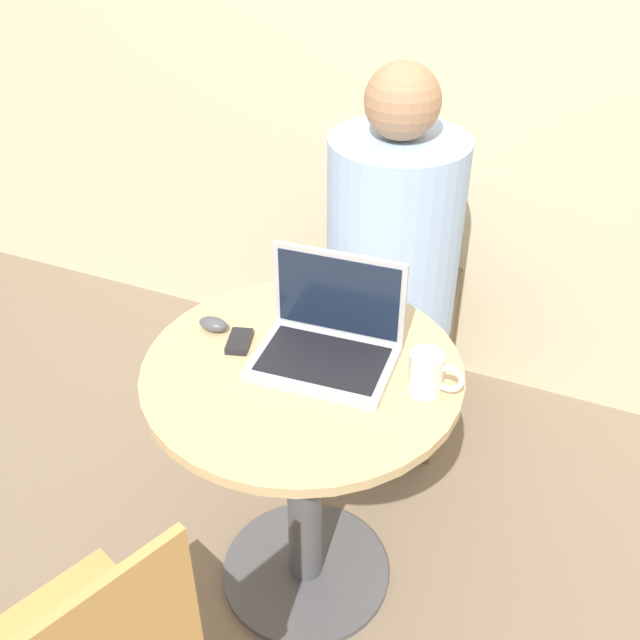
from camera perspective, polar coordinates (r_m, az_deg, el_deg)
ground_plane at (r=2.22m, az=-1.08°, el=-18.64°), size 12.00×12.00×0.00m
round_table at (r=1.83m, az=-1.25°, el=-9.32°), size 0.72×0.72×0.74m
laptop at (r=1.66m, az=0.66°, el=-1.44°), size 0.32×0.24×0.23m
cell_phone at (r=1.74m, az=-6.17°, el=-1.62°), size 0.07×0.10×0.02m
computer_mouse at (r=1.79m, az=-8.12°, el=-0.32°), size 0.07×0.04×0.03m
coffee_cup at (r=1.59m, az=8.24°, el=-4.05°), size 0.12×0.07×0.10m
person_seated at (r=2.34m, az=5.63°, el=2.09°), size 0.43×0.62×1.24m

